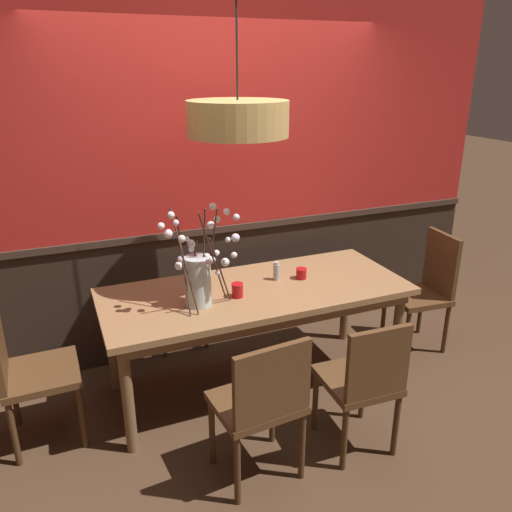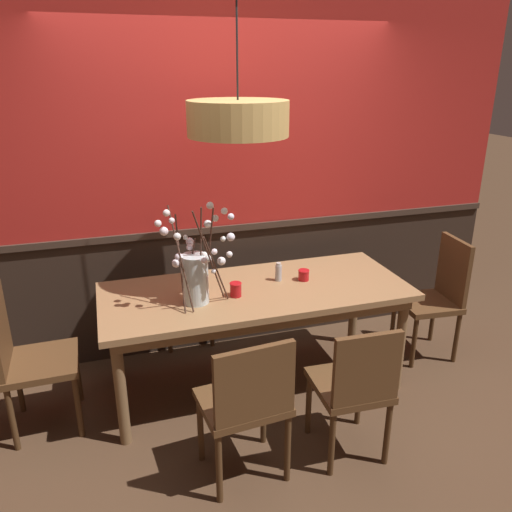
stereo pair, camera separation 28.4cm
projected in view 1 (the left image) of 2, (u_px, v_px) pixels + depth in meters
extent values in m
plane|color=#4C3321|center=(256.00, 384.00, 3.73)|extent=(24.00, 24.00, 0.00)
cube|color=#2D2119|center=(222.00, 285.00, 4.20)|extent=(4.67, 0.12, 0.98)
cube|color=#3E2E24|center=(221.00, 227.00, 4.01)|extent=(4.67, 0.14, 0.05)
cube|color=#B2231E|center=(217.00, 100.00, 3.68)|extent=(4.67, 0.12, 1.96)
cube|color=#997047|center=(256.00, 291.00, 3.47)|extent=(2.08, 0.86, 0.04)
cube|color=brown|center=(256.00, 300.00, 3.49)|extent=(1.97, 0.76, 0.08)
cylinder|color=brown|center=(128.00, 400.00, 2.97)|extent=(0.07, 0.07, 0.72)
cylinder|color=brown|center=(397.00, 337.00, 3.65)|extent=(0.07, 0.07, 0.72)
cylinder|color=brown|center=(112.00, 344.00, 3.56)|extent=(0.07, 0.07, 0.72)
cylinder|color=brown|center=(346.00, 299.00, 4.24)|extent=(0.07, 0.07, 0.72)
cube|color=brown|center=(178.00, 295.00, 4.14)|extent=(0.41, 0.39, 0.04)
cube|color=brown|center=(172.00, 259.00, 4.20)|extent=(0.39, 0.04, 0.45)
cylinder|color=#492F1A|center=(205.00, 325.00, 4.14)|extent=(0.04, 0.04, 0.42)
cylinder|color=#492F1A|center=(163.00, 333.00, 4.02)|extent=(0.04, 0.04, 0.42)
cylinder|color=#492F1A|center=(195.00, 309.00, 4.42)|extent=(0.04, 0.04, 0.42)
cylinder|color=#492F1A|center=(155.00, 316.00, 4.30)|extent=(0.04, 0.04, 0.42)
cube|color=brown|center=(41.00, 373.00, 3.06)|extent=(0.44, 0.46, 0.04)
cylinder|color=#492F1A|center=(76.00, 382.00, 3.38)|extent=(0.04, 0.04, 0.43)
cylinder|color=#492F1A|center=(82.00, 417.00, 3.05)|extent=(0.04, 0.04, 0.43)
cylinder|color=#492F1A|center=(14.00, 396.00, 3.24)|extent=(0.04, 0.04, 0.43)
cylinder|color=#492F1A|center=(14.00, 434.00, 2.91)|extent=(0.04, 0.04, 0.43)
cube|color=brown|center=(417.00, 297.00, 4.10)|extent=(0.45, 0.44, 0.04)
cube|color=brown|center=(441.00, 263.00, 4.06)|extent=(0.07, 0.39, 0.49)
cylinder|color=#492F1A|center=(407.00, 336.00, 3.97)|extent=(0.04, 0.04, 0.42)
cylinder|color=#492F1A|center=(383.00, 316.00, 4.28)|extent=(0.04, 0.04, 0.42)
cylinder|color=#492F1A|center=(446.00, 329.00, 4.07)|extent=(0.04, 0.04, 0.42)
cylinder|color=#492F1A|center=(420.00, 311.00, 4.38)|extent=(0.04, 0.04, 0.42)
cube|color=brown|center=(357.00, 380.00, 3.01)|extent=(0.42, 0.45, 0.04)
cube|color=brown|center=(378.00, 364.00, 2.76)|extent=(0.38, 0.05, 0.42)
cylinder|color=#492F1A|center=(315.00, 401.00, 3.20)|extent=(0.04, 0.04, 0.42)
cylinder|color=#492F1A|center=(363.00, 390.00, 3.31)|extent=(0.04, 0.04, 0.42)
cylinder|color=#492F1A|center=(344.00, 439.00, 2.88)|extent=(0.04, 0.04, 0.42)
cylinder|color=#492F1A|center=(396.00, 425.00, 2.99)|extent=(0.04, 0.04, 0.42)
cube|color=brown|center=(256.00, 402.00, 2.78)|extent=(0.49, 0.44, 0.04)
cube|color=brown|center=(273.00, 384.00, 2.55)|extent=(0.44, 0.07, 0.41)
cylinder|color=#492F1A|center=(212.00, 431.00, 2.92)|extent=(0.04, 0.04, 0.44)
cylinder|color=#492F1A|center=(272.00, 411.00, 3.09)|extent=(0.04, 0.04, 0.44)
cylinder|color=#492F1A|center=(237.00, 470.00, 2.64)|extent=(0.04, 0.04, 0.44)
cylinder|color=#492F1A|center=(302.00, 445.00, 2.81)|extent=(0.04, 0.04, 0.44)
cylinder|color=silver|center=(198.00, 281.00, 3.18)|extent=(0.17, 0.17, 0.32)
cylinder|color=silver|center=(199.00, 299.00, 3.22)|extent=(0.15, 0.15, 0.07)
cylinder|color=#472D23|center=(220.00, 271.00, 3.10)|extent=(0.19, 0.19, 0.50)
sphere|color=white|center=(234.00, 255.00, 3.03)|extent=(0.04, 0.04, 0.04)
sphere|color=white|center=(218.00, 273.00, 3.08)|extent=(0.03, 0.03, 0.03)
sphere|color=white|center=(235.00, 238.00, 2.99)|extent=(0.05, 0.05, 0.05)
sphere|color=white|center=(225.00, 262.00, 3.10)|extent=(0.05, 0.05, 0.05)
cylinder|color=#472D23|center=(184.00, 261.00, 3.05)|extent=(0.11, 0.20, 0.64)
sphere|color=white|center=(171.00, 215.00, 2.87)|extent=(0.04, 0.04, 0.04)
sphere|color=white|center=(168.00, 234.00, 2.92)|extent=(0.05, 0.05, 0.05)
sphere|color=white|center=(176.00, 223.00, 2.92)|extent=(0.04, 0.04, 0.04)
sphere|color=white|center=(182.00, 239.00, 2.94)|extent=(0.04, 0.04, 0.04)
cylinder|color=#472D23|center=(184.00, 266.00, 3.08)|extent=(0.02, 0.25, 0.57)
sphere|color=white|center=(179.00, 266.00, 3.10)|extent=(0.05, 0.05, 0.05)
sphere|color=white|center=(181.00, 260.00, 3.10)|extent=(0.05, 0.05, 0.05)
sphere|color=white|center=(161.00, 226.00, 2.96)|extent=(0.04, 0.04, 0.04)
cylinder|color=#472D23|center=(213.00, 259.00, 3.07)|extent=(0.23, 0.22, 0.66)
sphere|color=white|center=(212.00, 260.00, 3.10)|extent=(0.04, 0.04, 0.04)
sphere|color=white|center=(228.00, 240.00, 2.99)|extent=(0.03, 0.03, 0.03)
sphere|color=white|center=(236.00, 217.00, 2.92)|extent=(0.04, 0.04, 0.04)
sphere|color=white|center=(208.00, 262.00, 3.06)|extent=(0.04, 0.04, 0.04)
cylinder|color=#472D23|center=(204.00, 257.00, 3.12)|extent=(0.02, 0.11, 0.64)
sphere|color=white|center=(211.00, 225.00, 3.06)|extent=(0.05, 0.05, 0.05)
sphere|color=white|center=(207.00, 256.00, 3.13)|extent=(0.04, 0.04, 0.04)
sphere|color=white|center=(213.00, 206.00, 3.04)|extent=(0.04, 0.04, 0.04)
cylinder|color=#472D23|center=(211.00, 254.00, 3.17)|extent=(0.04, 0.21, 0.64)
sphere|color=white|center=(217.00, 253.00, 3.18)|extent=(0.04, 0.04, 0.04)
sphere|color=white|center=(227.00, 212.00, 3.10)|extent=(0.04, 0.04, 0.04)
sphere|color=white|center=(217.00, 219.00, 3.14)|extent=(0.04, 0.04, 0.04)
cylinder|color=#472D23|center=(192.00, 272.00, 3.19)|extent=(0.09, 0.04, 0.42)
sphere|color=white|center=(187.00, 239.00, 3.13)|extent=(0.03, 0.03, 0.03)
sphere|color=white|center=(191.00, 243.00, 3.17)|extent=(0.05, 0.05, 0.05)
sphere|color=white|center=(191.00, 249.00, 3.15)|extent=(0.04, 0.04, 0.04)
sphere|color=white|center=(187.00, 260.00, 3.19)|extent=(0.05, 0.05, 0.05)
sphere|color=white|center=(191.00, 244.00, 3.20)|extent=(0.05, 0.05, 0.05)
cylinder|color=red|center=(237.00, 290.00, 3.32)|extent=(0.08, 0.08, 0.10)
torus|color=red|center=(237.00, 284.00, 3.31)|extent=(0.08, 0.08, 0.01)
cylinder|color=silver|center=(237.00, 292.00, 3.33)|extent=(0.05, 0.05, 0.05)
cylinder|color=red|center=(301.00, 273.00, 3.61)|extent=(0.07, 0.07, 0.08)
torus|color=red|center=(301.00, 269.00, 3.60)|extent=(0.08, 0.08, 0.01)
cylinder|color=silver|center=(301.00, 275.00, 3.62)|extent=(0.05, 0.05, 0.04)
cylinder|color=#ADADB2|center=(276.00, 272.00, 3.59)|extent=(0.05, 0.05, 0.11)
cylinder|color=beige|center=(277.00, 263.00, 3.56)|extent=(0.03, 0.03, 0.02)
cylinder|color=tan|center=(238.00, 119.00, 3.07)|extent=(0.62, 0.62, 0.21)
sphere|color=#F9EAB7|center=(238.00, 124.00, 3.09)|extent=(0.14, 0.14, 0.14)
cylinder|color=black|center=(236.00, 13.00, 2.87)|extent=(0.01, 0.01, 0.94)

